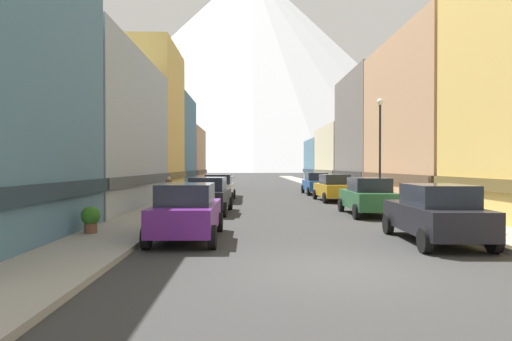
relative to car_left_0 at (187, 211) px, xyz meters
name	(u,v)px	position (x,y,z in m)	size (l,w,h in m)	color
ground_plane	(332,270)	(3.80, -4.04, -0.90)	(400.00, 400.00, 0.00)	#2F2F2F
sidewalk_left	(205,188)	(-2.45, 30.96, -0.82)	(2.50, 100.00, 0.15)	gray
sidewalk_right	(326,188)	(10.05, 30.96, -0.82)	(2.50, 100.00, 0.15)	gray
storefront_left_1	(70,134)	(-7.81, 10.19, 3.16)	(8.51, 13.30, 8.42)	#99A5B2
storefront_left_2	(116,124)	(-8.56, 20.98, 4.79)	(10.02, 8.25, 11.73)	#D8B259
storefront_left_3	(150,145)	(-7.76, 29.56, 3.53)	(8.42, 8.72, 9.17)	slate
storefront_left_4	(176,158)	(-6.80, 39.47, 2.44)	(6.51, 10.41, 6.94)	tan
storefront_right_1	(437,122)	(14.36, 14.58, 4.33)	(6.42, 13.25, 10.82)	tan
storefront_right_2	(388,134)	(15.21, 27.13, 4.43)	(8.13, 11.53, 11.01)	#66605B
storefront_right_3	(348,157)	(14.44, 40.25, 2.58)	(6.59, 13.58, 7.23)	beige
storefront_right_4	(336,161)	(15.56, 53.01, 2.18)	(8.83, 11.23, 6.40)	slate
car_left_0	(187,211)	(0.00, 0.00, 0.00)	(2.08, 4.41, 1.78)	#591E72
car_left_1	(209,195)	(0.00, 7.64, 0.00)	(2.23, 4.48, 1.78)	black
car_left_2	(219,187)	(0.00, 15.24, 0.00)	(2.11, 4.42, 1.78)	silver
car_right_0	(435,213)	(7.60, -0.70, 0.00)	(2.17, 4.45, 1.78)	black
car_right_1	(368,196)	(7.60, 6.67, 0.00)	(2.12, 4.43, 1.78)	#265933
car_right_2	(334,188)	(7.60, 14.83, 0.00)	(2.20, 4.46, 1.78)	#B28419
car_right_3	(317,183)	(7.60, 21.89, 0.00)	(2.09, 4.42, 1.78)	#19478C
parking_meter_near	(479,206)	(9.55, 0.41, 0.11)	(0.14, 0.10, 1.33)	#595960
trash_bin_right	(440,205)	(10.15, 4.67, -0.26)	(0.59, 0.59, 0.98)	#4C5156
potted_plant_0	(91,218)	(-3.20, 0.48, -0.27)	(0.61, 0.61, 0.86)	brown
potted_plant_1	(408,197)	(10.80, 10.05, -0.26)	(0.52, 0.52, 0.87)	#4C4C51
pedestrian_0	(169,192)	(-2.45, 10.37, -0.02)	(0.36, 0.36, 1.59)	brown
streetlamp_right	(380,136)	(9.15, 9.86, 3.09)	(0.36, 0.36, 5.86)	black
mountain_backdrop	(251,67)	(3.86, 255.96, 62.63)	(248.08, 248.08, 127.06)	white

